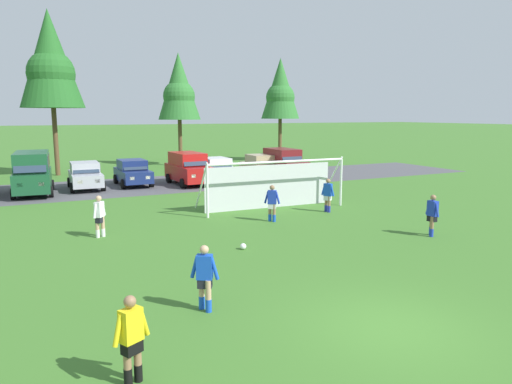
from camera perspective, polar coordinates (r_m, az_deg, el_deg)
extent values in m
plane|color=#3D7028|center=(24.14, -8.56, -2.04)|extent=(400.00, 400.00, 0.00)
cube|color=#4C4C51|center=(32.76, -13.38, 0.81)|extent=(52.00, 8.40, 0.01)
sphere|color=white|center=(16.85, -1.56, -6.56)|extent=(0.22, 0.22, 0.22)
sphere|color=black|center=(16.84, -1.56, -6.55)|extent=(0.08, 0.08, 0.08)
sphere|color=red|center=(16.87, -1.37, -6.54)|extent=(0.07, 0.07, 0.07)
cylinder|color=white|center=(25.05, 10.19, 1.16)|extent=(0.12, 0.12, 2.44)
cylinder|color=white|center=(21.77, -5.88, 0.03)|extent=(0.12, 0.12, 2.44)
cylinder|color=white|center=(23.02, 2.74, 3.64)|extent=(7.32, 0.34, 0.12)
cylinder|color=white|center=(25.77, 9.07, 1.69)|extent=(0.14, 1.95, 2.46)
cylinder|color=white|center=(22.60, -6.62, 0.67)|extent=(0.14, 1.95, 2.46)
cube|color=silver|center=(24.08, 1.63, 0.68)|extent=(6.95, 0.25, 2.20)
cylinder|color=#936B4C|center=(9.11, -15.22, -19.39)|extent=(0.14, 0.14, 0.80)
cylinder|color=#936B4C|center=(9.19, -14.05, -19.05)|extent=(0.14, 0.14, 0.80)
cylinder|color=black|center=(9.22, -15.15, -20.70)|extent=(0.15, 0.15, 0.32)
cylinder|color=black|center=(9.31, -13.99, -20.35)|extent=(0.15, 0.15, 0.32)
cube|color=black|center=(9.00, -14.72, -17.43)|extent=(0.40, 0.35, 0.28)
cube|color=yellow|center=(8.84, -14.82, -15.23)|extent=(0.45, 0.39, 0.60)
sphere|color=#936B4C|center=(8.67, -14.95, -12.64)|extent=(0.22, 0.22, 0.22)
cylinder|color=yellow|center=(8.74, -16.31, -15.74)|extent=(0.25, 0.19, 0.55)
cylinder|color=yellow|center=(8.96, -13.37, -14.95)|extent=(0.25, 0.19, 0.55)
cylinder|color=tan|center=(11.92, -6.56, -12.01)|extent=(0.14, 0.14, 0.80)
cylinder|color=tan|center=(11.72, -5.75, -12.37)|extent=(0.14, 0.14, 0.80)
cylinder|color=blue|center=(12.01, -6.54, -13.08)|extent=(0.15, 0.15, 0.32)
cylinder|color=blue|center=(11.81, -5.73, -13.45)|extent=(0.15, 0.15, 0.32)
cube|color=black|center=(11.71, -6.18, -10.73)|extent=(0.40, 0.36, 0.28)
cube|color=blue|center=(11.58, -6.22, -8.97)|extent=(0.45, 0.40, 0.60)
sphere|color=tan|center=(11.46, -6.26, -6.92)|extent=(0.22, 0.22, 0.22)
cylinder|color=blue|center=(11.67, -7.40, -8.95)|extent=(0.24, 0.19, 0.55)
cylinder|color=blue|center=(11.51, -5.02, -9.17)|extent=(0.24, 0.19, 0.55)
cylinder|color=#936B4C|center=(21.03, 2.20, -2.53)|extent=(0.14, 0.14, 0.80)
cylinder|color=#936B4C|center=(21.14, 1.68, -2.46)|extent=(0.14, 0.14, 0.80)
cylinder|color=blue|center=(21.08, 2.19, -3.17)|extent=(0.15, 0.15, 0.32)
cylinder|color=blue|center=(21.20, 1.68, -3.10)|extent=(0.15, 0.15, 0.32)
cube|color=silver|center=(21.03, 1.94, -1.64)|extent=(0.40, 0.37, 0.28)
cube|color=#1E38B7|center=(20.96, 1.95, -0.62)|extent=(0.45, 0.41, 0.60)
sphere|color=#936B4C|center=(20.89, 1.96, 0.54)|extent=(0.22, 0.22, 0.22)
cylinder|color=#1E38B7|center=(20.90, 2.62, -0.71)|extent=(0.24, 0.20, 0.55)
cylinder|color=#1E38B7|center=(21.03, 1.28, -0.64)|extent=(0.24, 0.20, 0.55)
cylinder|color=#936B4C|center=(19.71, 20.41, -3.93)|extent=(0.14, 0.14, 0.80)
cylinder|color=#936B4C|center=(19.97, 20.35, -3.76)|extent=(0.14, 0.14, 0.80)
cylinder|color=#1E38B7|center=(19.76, 20.37, -4.61)|extent=(0.15, 0.15, 0.32)
cylinder|color=#1E38B7|center=(20.03, 20.32, -4.43)|extent=(0.15, 0.15, 0.32)
cube|color=black|center=(19.77, 20.44, -2.94)|extent=(0.23, 0.35, 0.28)
cube|color=#1E38B7|center=(19.70, 20.50, -1.86)|extent=(0.25, 0.39, 0.60)
sphere|color=#936B4C|center=(19.62, 20.57, -0.63)|extent=(0.22, 0.22, 0.22)
cylinder|color=#1E38B7|center=(19.51, 20.96, -2.05)|extent=(0.10, 0.23, 0.55)
cylinder|color=#1E38B7|center=(19.90, 20.04, -1.79)|extent=(0.10, 0.23, 0.55)
cylinder|color=#936B4C|center=(23.30, 8.79, -1.46)|extent=(0.14, 0.14, 0.80)
cylinder|color=#936B4C|center=(23.46, 8.43, -1.38)|extent=(0.14, 0.14, 0.80)
cylinder|color=#232D99|center=(23.35, 8.77, -2.04)|extent=(0.15, 0.15, 0.32)
cylinder|color=#232D99|center=(23.51, 8.42, -1.95)|extent=(0.15, 0.15, 0.32)
cube|color=silver|center=(23.33, 8.63, -0.65)|extent=(0.36, 0.40, 0.28)
cube|color=blue|center=(23.26, 8.65, 0.28)|extent=(0.40, 0.45, 0.60)
sphere|color=#936B4C|center=(23.20, 8.68, 1.32)|extent=(0.22, 0.22, 0.22)
cylinder|color=blue|center=(23.13, 9.17, 0.16)|extent=(0.20, 0.24, 0.55)
cylinder|color=blue|center=(23.40, 8.13, 0.29)|extent=(0.20, 0.24, 0.55)
cylinder|color=tan|center=(19.44, -17.95, -3.98)|extent=(0.14, 0.14, 0.80)
cylinder|color=tan|center=(19.33, -18.56, -4.08)|extent=(0.14, 0.14, 0.80)
cylinder|color=white|center=(19.49, -17.91, -4.66)|extent=(0.15, 0.15, 0.32)
cylinder|color=white|center=(19.38, -18.52, -4.77)|extent=(0.15, 0.15, 0.32)
cube|color=black|center=(19.31, -18.30, -3.11)|extent=(0.38, 0.40, 0.28)
cube|color=white|center=(19.24, -18.36, -2.00)|extent=(0.42, 0.45, 0.60)
sphere|color=tan|center=(19.16, -18.42, -0.74)|extent=(0.22, 0.22, 0.22)
cylinder|color=white|center=(19.44, -17.89, -1.92)|extent=(0.21, 0.24, 0.55)
cylinder|color=white|center=(19.05, -18.83, -2.20)|extent=(0.21, 0.24, 0.55)
cube|color=#194C2D|center=(31.03, -25.27, 1.32)|extent=(2.29, 4.93, 1.10)
cube|color=#194C2D|center=(31.11, -25.39, 3.37)|extent=(2.09, 4.22, 1.10)
cube|color=#28384C|center=(29.16, -25.59, 2.97)|extent=(1.69, 0.58, 0.91)
cube|color=#28384C|center=(31.07, -23.71, 3.48)|extent=(0.28, 3.48, 0.77)
cube|color=white|center=(28.66, -24.43, 0.88)|extent=(0.28, 0.10, 0.20)
cube|color=white|center=(28.73, -26.58, 0.74)|extent=(0.28, 0.10, 0.20)
cube|color=#B21414|center=(33.34, -24.15, 1.98)|extent=(0.28, 0.10, 0.20)
cube|color=#B21414|center=(33.40, -25.99, 1.86)|extent=(0.28, 0.10, 0.20)
cylinder|color=black|center=(29.59, -23.44, 0.01)|extent=(0.28, 0.66, 0.64)
cylinder|color=black|center=(29.71, -27.22, -0.22)|extent=(0.28, 0.66, 0.64)
cylinder|color=black|center=(32.54, -23.35, 0.80)|extent=(0.28, 0.66, 0.64)
cylinder|color=black|center=(32.64, -26.78, 0.59)|extent=(0.28, 0.66, 0.64)
cube|color=#B2B2BC|center=(32.00, -19.84, 1.57)|extent=(1.90, 4.24, 0.76)
cube|color=#B2B2BC|center=(32.07, -19.94, 2.84)|extent=(1.70, 2.14, 0.64)
cube|color=#28384C|center=(31.11, -19.77, 2.63)|extent=(1.54, 0.35, 0.55)
cube|color=#28384C|center=(32.15, -18.45, 2.93)|extent=(0.08, 1.79, 0.45)
cube|color=white|center=(30.01, -18.55, 1.25)|extent=(0.28, 0.09, 0.20)
cube|color=white|center=(29.92, -20.43, 1.13)|extent=(0.28, 0.09, 0.20)
cube|color=#B21414|center=(34.08, -19.33, 2.13)|extent=(0.28, 0.09, 0.20)
cube|color=#B21414|center=(34.00, -20.99, 2.02)|extent=(0.28, 0.09, 0.20)
cylinder|color=black|center=(30.86, -17.92, 0.69)|extent=(0.25, 0.65, 0.64)
cylinder|color=black|center=(30.71, -21.25, 0.46)|extent=(0.25, 0.65, 0.64)
cylinder|color=black|center=(33.42, -18.48, 1.29)|extent=(0.25, 0.65, 0.64)
cylinder|color=black|center=(33.28, -21.55, 1.09)|extent=(0.25, 0.65, 0.64)
cube|color=navy|center=(32.77, -14.60, 1.99)|extent=(1.83, 4.21, 0.76)
cube|color=navy|center=(32.83, -14.71, 3.23)|extent=(1.67, 2.11, 0.64)
cube|color=#28384C|center=(31.89, -14.34, 3.04)|extent=(1.53, 0.33, 0.55)
cube|color=#28384C|center=(33.01, -13.28, 3.32)|extent=(0.05, 1.79, 0.45)
cube|color=white|center=(30.87, -12.90, 1.72)|extent=(0.28, 0.08, 0.20)
cube|color=white|center=(30.66, -14.70, 1.59)|extent=(0.28, 0.08, 0.20)
cube|color=#B21414|center=(34.86, -14.52, 2.51)|extent=(0.28, 0.08, 0.20)
cube|color=#B21414|center=(34.67, -16.12, 2.40)|extent=(0.28, 0.08, 0.20)
cylinder|color=black|center=(31.76, -12.49, 1.16)|extent=(0.24, 0.64, 0.64)
cylinder|color=black|center=(31.38, -15.68, 0.93)|extent=(0.24, 0.64, 0.64)
cylinder|color=black|center=(34.27, -13.56, 1.70)|extent=(0.24, 0.64, 0.64)
cylinder|color=black|center=(33.91, -16.52, 1.50)|extent=(0.24, 0.64, 0.64)
cube|color=red|center=(32.43, -8.11, 2.34)|extent=(2.10, 4.68, 1.00)
cube|color=red|center=(32.52, -8.27, 3.99)|extent=(1.88, 3.07, 0.84)
cube|color=#28384C|center=(31.20, -7.36, 3.75)|extent=(1.63, 0.45, 0.71)
cube|color=#28384C|center=(32.84, -6.83, 4.07)|extent=(0.15, 2.55, 0.59)
cube|color=white|center=(30.53, -5.70, 2.05)|extent=(0.28, 0.09, 0.20)
cube|color=white|center=(30.14, -7.53, 1.92)|extent=(0.28, 0.09, 0.20)
cube|color=#B21414|center=(34.71, -8.62, 2.87)|extent=(0.28, 0.09, 0.20)
cube|color=#B21414|center=(34.37, -10.26, 2.76)|extent=(0.28, 0.09, 0.20)
cylinder|color=black|center=(31.53, -5.56, 1.28)|extent=(0.27, 0.65, 0.64)
cylinder|color=black|center=(30.85, -8.81, 1.03)|extent=(0.27, 0.65, 0.64)
cylinder|color=black|center=(34.15, -7.44, 1.86)|extent=(0.27, 0.65, 0.64)
cylinder|color=black|center=(33.52, -10.47, 1.64)|extent=(0.27, 0.65, 0.64)
cube|color=silver|center=(33.20, -4.77, 2.36)|extent=(1.81, 4.20, 0.76)
cube|color=silver|center=(33.26, -4.88, 3.58)|extent=(1.66, 2.10, 0.64)
cube|color=#28384C|center=(32.36, -4.25, 3.39)|extent=(1.53, 0.32, 0.55)
cube|color=#28384C|center=(33.57, -3.54, 3.65)|extent=(0.04, 1.79, 0.45)
cube|color=white|center=(31.49, -2.56, 2.09)|extent=(0.28, 0.08, 0.20)
cube|color=white|center=(31.11, -4.24, 1.99)|extent=(0.28, 0.08, 0.20)
cube|color=#B21414|center=(35.28, -5.23, 2.84)|extent=(0.28, 0.08, 0.20)
cube|color=#B21414|center=(34.94, -6.75, 2.76)|extent=(0.28, 0.08, 0.20)
cylinder|color=black|center=(32.39, -2.43, 1.53)|extent=(0.24, 0.64, 0.64)
cylinder|color=black|center=(31.72, -5.42, 1.33)|extent=(0.24, 0.64, 0.64)
cylinder|color=black|center=(34.78, -4.16, 2.05)|extent=(0.24, 0.64, 0.64)
cylinder|color=black|center=(34.15, -6.96, 1.87)|extent=(0.24, 0.64, 0.64)
cube|color=tan|center=(35.62, 0.64, 2.87)|extent=(1.90, 4.24, 0.76)
cube|color=tan|center=(35.69, 0.54, 4.01)|extent=(1.71, 2.14, 0.64)
cube|color=#28384C|center=(34.82, 1.22, 3.84)|extent=(1.54, 0.35, 0.55)
cube|color=#28384C|center=(36.05, 1.74, 4.06)|extent=(0.08, 1.79, 0.45)
cube|color=white|center=(34.01, 2.89, 2.63)|extent=(0.28, 0.09, 0.20)
cube|color=white|center=(33.56, 1.39, 2.55)|extent=(0.28, 0.09, 0.20)
cube|color=#B21414|center=(37.68, -0.03, 3.30)|extent=(0.28, 0.09, 0.20)
cube|color=#B21414|center=(37.28, -1.41, 3.23)|extent=(0.28, 0.09, 0.20)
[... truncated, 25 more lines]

